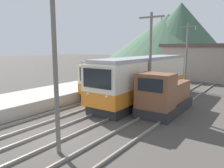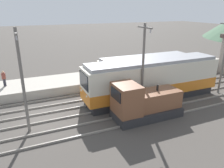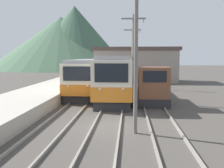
% 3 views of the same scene
% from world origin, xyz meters
% --- Properties ---
extents(ground_plane, '(200.00, 200.00, 0.00)m').
position_xyz_m(ground_plane, '(0.00, 0.00, 0.00)').
color(ground_plane, '#47423D').
extents(track_left, '(1.54, 60.00, 0.14)m').
position_xyz_m(track_left, '(-2.60, 0.00, 0.07)').
color(track_left, gray).
rests_on(track_left, ground).
extents(track_center, '(1.54, 60.00, 0.14)m').
position_xyz_m(track_center, '(0.20, 0.00, 0.07)').
color(track_center, gray).
rests_on(track_center, ground).
extents(track_right, '(1.54, 60.00, 0.14)m').
position_xyz_m(track_right, '(3.20, 0.00, 0.07)').
color(track_right, gray).
rests_on(track_right, ground).
extents(commuter_train_left, '(2.84, 10.40, 3.50)m').
position_xyz_m(commuter_train_left, '(-2.60, 11.08, 1.63)').
color(commuter_train_left, '#28282B').
rests_on(commuter_train_left, ground).
extents(commuter_train_center, '(2.84, 13.42, 3.83)m').
position_xyz_m(commuter_train_center, '(0.20, 9.99, 1.77)').
color(commuter_train_center, '#28282B').
rests_on(commuter_train_center, ground).
extents(shunting_locomotive, '(2.40, 5.51, 3.00)m').
position_xyz_m(shunting_locomotive, '(3.20, 7.26, 1.21)').
color(shunting_locomotive, '#28282B').
rests_on(shunting_locomotive, ground).
extents(catenary_mast_near, '(2.00, 0.20, 7.21)m').
position_xyz_m(catenary_mast_near, '(1.71, -1.25, 3.93)').
color(catenary_mast_near, slate).
rests_on(catenary_mast_near, ground).
extents(catenary_mast_mid, '(2.00, 0.20, 7.21)m').
position_xyz_m(catenary_mast_mid, '(1.71, 7.95, 3.93)').
color(catenary_mast_mid, slate).
rests_on(catenary_mast_mid, ground).
extents(catenary_mast_far, '(2.00, 0.20, 7.21)m').
position_xyz_m(catenary_mast_far, '(1.71, 17.16, 3.93)').
color(catenary_mast_far, slate).
rests_on(catenary_mast_far, ground).
extents(station_building, '(12.60, 6.30, 5.14)m').
position_xyz_m(station_building, '(2.29, 26.00, 2.59)').
color(station_building, gray).
rests_on(station_building, ground).
extents(mountain_backdrop, '(43.58, 43.58, 19.31)m').
position_xyz_m(mountain_backdrop, '(-18.25, 67.59, 8.69)').
color(mountain_backdrop, '#47664C').
rests_on(mountain_backdrop, ground).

